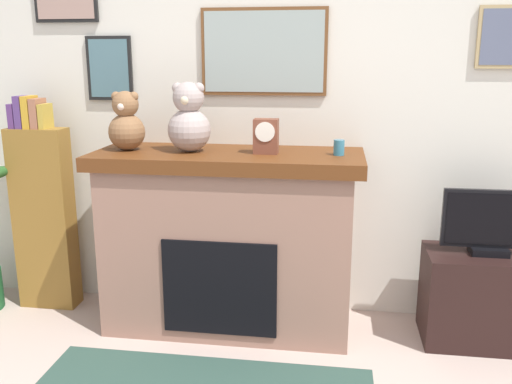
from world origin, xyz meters
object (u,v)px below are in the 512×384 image
fireplace (229,240)px  teddy_bear_cream (126,124)px  candle_jar (339,148)px  bookshelf (43,212)px  tv_stand (483,298)px  teddy_bear_grey (189,121)px  television (491,224)px  mantel_clock (266,136)px

fireplace → teddy_bear_cream: size_ratio=4.53×
candle_jar → bookshelf: bearing=176.6°
teddy_bear_cream → fireplace: bearing=1.7°
tv_stand → teddy_bear_grey: 1.98m
teddy_bear_cream → bookshelf: bearing=170.1°
television → teddy_bear_cream: size_ratio=1.54×
candle_jar → fireplace: bearing=178.4°
television → teddy_bear_grey: (-1.71, -0.01, 0.55)m
teddy_bear_cream → teddy_bear_grey: size_ratio=0.86×
fireplace → bookshelf: (-1.24, 0.09, 0.09)m
bookshelf → tv_stand: bearing=-2.1°
fireplace → candle_jar: (0.64, -0.02, 0.58)m
candle_jar → mantel_clock: mantel_clock is taller
teddy_bear_grey → fireplace: bearing=4.7°
fireplace → bookshelf: bookshelf is taller
fireplace → teddy_bear_cream: 0.91m
fireplace → mantel_clock: mantel_clock is taller
fireplace → tv_stand: 1.51m
fireplace → bookshelf: 1.25m
tv_stand → television: 0.44m
candle_jar → teddy_bear_grey: bearing=-180.0°
tv_stand → teddy_bear_cream: (-2.09, -0.01, 0.97)m
bookshelf → teddy_bear_grey: bearing=-6.2°
television → teddy_bear_cream: bearing=-179.7°
teddy_bear_cream → mantel_clock: bearing=-0.1°
television → mantel_clock: 1.35m
bookshelf → candle_jar: bearing=-3.4°
bookshelf → tv_stand: 2.76m
television → fireplace: bearing=179.7°
bookshelf → teddy_bear_cream: size_ratio=4.01×
candle_jar → teddy_bear_cream: 1.24m
bookshelf → teddy_bear_grey: 1.20m
mantel_clock → teddy_bear_grey: teddy_bear_grey is taller
fireplace → candle_jar: size_ratio=18.02×
mantel_clock → candle_jar: bearing=0.2°
television → teddy_bear_grey: teddy_bear_grey is taller
teddy_bear_grey → tv_stand: bearing=0.4°
mantel_clock → teddy_bear_grey: 0.45m
bookshelf → tv_stand: size_ratio=2.07×
fireplace → bookshelf: bearing=175.7°
tv_stand → teddy_bear_cream: bearing=-179.7°
tv_stand → teddy_bear_cream: size_ratio=1.94×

